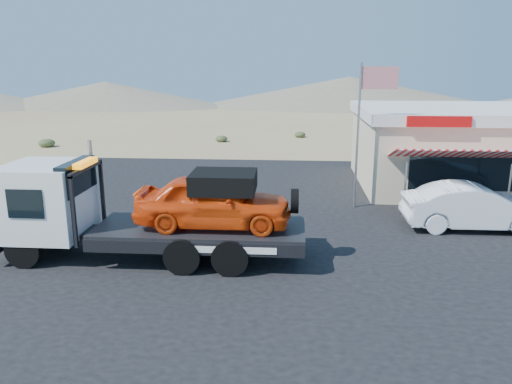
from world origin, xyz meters
TOP-DOWN VIEW (x-y plane):
  - ground at (0.00, 0.00)m, footprint 120.00×120.00m
  - asphalt_lot at (2.00, 3.00)m, footprint 32.00×24.00m
  - tow_truck at (-2.50, -1.74)m, footprint 9.25×2.74m
  - white_sedan at (8.72, 1.92)m, footprint 5.08×1.82m
  - jerky_store at (10.50, 8.97)m, footprint 10.40×9.97m
  - flagpole at (4.93, 4.50)m, footprint 1.55×0.10m
  - desert_scrub at (-13.61, 9.06)m, footprint 24.28×36.21m
  - distant_hills at (-9.77, 55.14)m, footprint 126.00×48.00m

SIDE VIEW (x-z plane):
  - ground at x=0.00m, z-range 0.00..0.00m
  - asphalt_lot at x=2.00m, z-range 0.00..0.02m
  - desert_scrub at x=-13.61m, z-range -0.04..0.60m
  - white_sedan at x=8.72m, z-range 0.02..1.69m
  - tow_truck at x=-2.50m, z-range 0.12..3.21m
  - distant_hills at x=-9.77m, z-range -0.21..3.99m
  - jerky_store at x=10.50m, z-range 0.04..3.94m
  - flagpole at x=4.93m, z-range 0.76..6.76m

